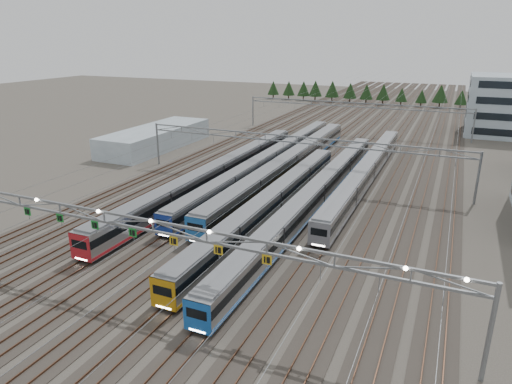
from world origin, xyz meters
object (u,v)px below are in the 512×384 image
at_px(train_b, 270,160).
at_px(train_e, 316,194).
at_px(gantry_mid, 296,145).
at_px(gantry_far, 354,108).
at_px(west_shed, 156,138).
at_px(train_d, 272,202).
at_px(train_f, 367,171).
at_px(train_c, 289,164).
at_px(gantry_near, 152,229).
at_px(train_a, 217,173).

relative_size(train_b, train_e, 1.02).
relative_size(gantry_mid, gantry_far, 1.00).
height_order(train_e, west_shed, west_shed).
relative_size(train_d, west_shed, 1.74).
xyz_separation_m(train_e, west_shed, (-43.45, 21.94, 0.27)).
xyz_separation_m(train_f, west_shed, (-47.95, 7.23, 0.23)).
distance_m(train_c, train_d, 19.94).
relative_size(train_f, west_shed, 1.92).
height_order(train_d, gantry_near, gantry_near).
relative_size(train_c, gantry_near, 1.15).
bearing_deg(train_d, west_shed, 144.47).
bearing_deg(gantry_far, west_shed, -137.64).
distance_m(train_a, train_d, 16.22).
distance_m(train_c, west_shed, 35.46).
distance_m(train_b, train_f, 18.02).
height_order(train_a, gantry_near, gantry_near).
bearing_deg(train_b, train_e, -49.09).
distance_m(gantry_mid, gantry_far, 45.00).
height_order(train_c, train_e, train_c).
distance_m(train_d, gantry_mid, 17.02).
xyz_separation_m(train_a, train_c, (9.00, 10.43, 0.03)).
bearing_deg(gantry_far, gantry_near, -90.03).
distance_m(train_b, gantry_far, 40.64).
bearing_deg(train_f, west_shed, 171.43).
relative_size(train_d, gantry_near, 0.93).
bearing_deg(gantry_far, train_f, -74.55).
bearing_deg(gantry_far, train_d, -87.90).
xyz_separation_m(train_c, train_e, (9.00, -13.54, -0.17)).
xyz_separation_m(train_c, gantry_near, (2.20, -43.25, 4.98)).
height_order(train_b, train_e, train_e).
height_order(train_b, train_c, train_c).
bearing_deg(train_f, train_d, -113.61).
bearing_deg(gantry_far, train_e, -83.05).
bearing_deg(train_e, train_d, -127.43).
height_order(train_a, train_d, train_a).
xyz_separation_m(train_b, gantry_near, (6.70, -45.29, 5.17)).
bearing_deg(train_e, west_shed, 153.22).
bearing_deg(train_c, gantry_near, -87.08).
height_order(train_c, gantry_mid, gantry_mid).
xyz_separation_m(train_c, gantry_mid, (2.25, -3.13, 4.28)).
distance_m(train_e, train_f, 15.38).
relative_size(train_f, gantry_mid, 1.02).
bearing_deg(gantry_mid, west_shed, 162.57).
relative_size(train_a, train_f, 1.07).
height_order(gantry_near, gantry_far, gantry_near).
distance_m(train_c, train_f, 13.55).
distance_m(train_a, train_f, 25.31).
xyz_separation_m(train_e, train_f, (4.50, 14.71, 0.04)).
distance_m(train_f, gantry_near, 46.11).
distance_m(train_a, west_shed, 31.66).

